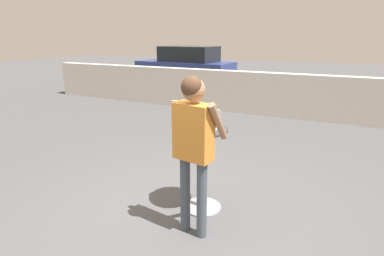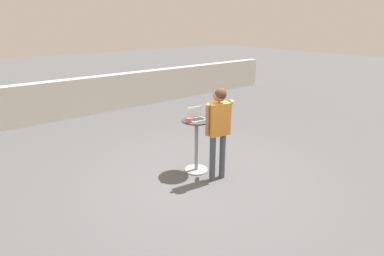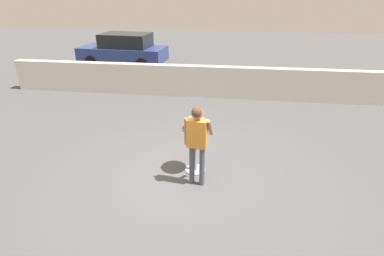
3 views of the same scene
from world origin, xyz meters
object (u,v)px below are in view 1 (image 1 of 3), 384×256
Objects in this scene: cafe_table at (203,164)px; standing_person at (193,138)px; coffee_mug at (186,124)px; parked_car_near_street at (186,65)px; laptop at (205,124)px.

standing_person is at bearing -79.06° from cafe_table.
parked_car_near_street reaches higher than coffee_mug.
cafe_table is 10.73m from parked_car_near_street.
standing_person is 11.22m from parked_car_near_street.
standing_person is (0.10, -0.50, 0.51)m from cafe_table.
cafe_table is at bearing -62.41° from parked_car_near_street.
laptop is 0.52m from standing_person.
laptop is 2.72× the size of coffee_mug.
standing_person reaches higher than cafe_table.
coffee_mug is 10.68m from parked_car_near_street.
cafe_table is 8.45× the size of coffee_mug.
standing_person reaches higher than coffee_mug.
parked_car_near_street is at bearing 116.42° from coffee_mug.
laptop is at bearing -62.36° from parked_car_near_street.
standing_person is 0.38× the size of parked_car_near_street.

